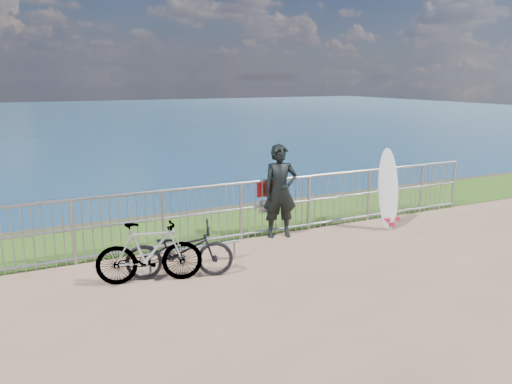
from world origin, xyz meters
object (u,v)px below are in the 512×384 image
bicycle_far (149,252)px  bicycle_near (180,251)px  surfer (280,191)px  surfboard (388,192)px

bicycle_far → bicycle_near: bearing=-78.1°
surfer → bicycle_near: bearing=-140.5°
surfboard → bicycle_far: bearing=-173.2°
surfer → bicycle_far: surfer is taller
surfboard → surfer: bearing=167.3°
surfer → bicycle_near: (-2.36, -1.12, -0.47)m
surfer → bicycle_near: size_ratio=1.10×
surfer → bicycle_far: bearing=-144.5°
surfer → surfboard: 2.28m
surfer → surfboard: surfer is taller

